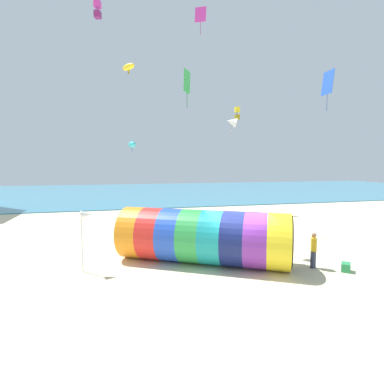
% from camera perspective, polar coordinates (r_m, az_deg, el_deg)
% --- Properties ---
extents(ground_plane, '(120.00, 120.00, 0.00)m').
position_cam_1_polar(ground_plane, '(13.82, 8.78, -14.29)').
color(ground_plane, beige).
extents(sea, '(120.00, 40.00, 0.10)m').
position_cam_1_polar(sea, '(51.33, -8.39, 0.07)').
color(sea, teal).
rests_on(sea, ground).
extents(giant_inflatable_tube, '(8.06, 6.09, 2.50)m').
position_cam_1_polar(giant_inflatable_tube, '(14.13, 2.11, -8.50)').
color(giant_inflatable_tube, orange).
rests_on(giant_inflatable_tube, ground).
extents(kite_handler, '(0.37, 0.42, 1.59)m').
position_cam_1_polar(kite_handler, '(14.62, 22.14, -10.22)').
color(kite_handler, '#383D56').
rests_on(kite_handler, ground).
extents(kite_blue_diamond, '(0.24, 1.19, 2.90)m').
position_cam_1_polar(kite_blue_diamond, '(25.17, 24.43, 18.39)').
color(kite_blue_diamond, blue).
extents(kite_magenta_box, '(0.56, 0.56, 1.28)m').
position_cam_1_polar(kite_magenta_box, '(26.37, -17.56, 30.24)').
color(kite_magenta_box, '#D1339E').
extents(kite_magenta_diamond, '(0.86, 0.63, 1.99)m').
position_cam_1_polar(kite_magenta_diamond, '(25.09, 1.63, 30.67)').
color(kite_magenta_diamond, '#D1339E').
extents(kite_yellow_box, '(0.50, 0.50, 1.25)m').
position_cam_1_polar(kite_yellow_box, '(30.17, 8.60, 14.58)').
color(kite_yellow_box, yellow).
extents(kite_green_diamond, '(0.48, 0.63, 1.82)m').
position_cam_1_polar(kite_green_diamond, '(15.77, -0.96, 20.21)').
color(kite_green_diamond, green).
extents(kite_cyan_parafoil, '(0.61, 1.49, 0.74)m').
position_cam_1_polar(kite_cyan_parafoil, '(23.18, -11.34, 8.87)').
color(kite_cyan_parafoil, '#2DB2C6').
extents(kite_yellow_parafoil, '(1.08, 1.39, 0.68)m').
position_cam_1_polar(kite_yellow_parafoil, '(22.16, -12.01, 22.26)').
color(kite_yellow_parafoil, yellow).
extents(kite_white_delta, '(0.77, 0.72, 0.99)m').
position_cam_1_polar(kite_white_delta, '(16.36, 7.58, 13.11)').
color(kite_white_delta, white).
extents(beach_flag, '(0.47, 0.36, 2.66)m').
position_cam_1_polar(beach_flag, '(13.55, -19.54, -4.59)').
color(beach_flag, silver).
rests_on(beach_flag, ground).
extents(cooler_box, '(0.62, 0.63, 0.36)m').
position_cam_1_polar(cooler_box, '(14.92, 27.26, -12.61)').
color(cooler_box, '#268C4C').
rests_on(cooler_box, ground).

